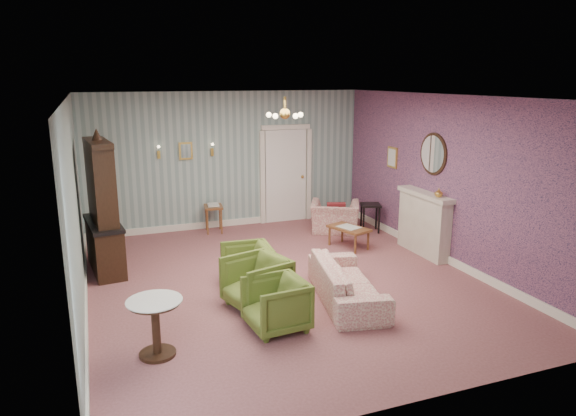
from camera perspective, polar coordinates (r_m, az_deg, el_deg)
name	(u,v)px	position (r m, az deg, el deg)	size (l,w,h in m)	color
floor	(285,281)	(8.54, -0.31, -7.91)	(7.00, 7.00, 0.00)	#905456
ceiling	(285,97)	(7.93, -0.34, 11.93)	(7.00, 7.00, 0.00)	white
wall_back	(228,160)	(11.41, -6.48, 5.13)	(6.00, 6.00, 0.00)	gray
wall_front	(415,267)	(5.10, 13.56, -6.24)	(6.00, 6.00, 0.00)	gray
wall_left	(76,210)	(7.64, -21.94, -0.17)	(7.00, 7.00, 0.00)	gray
wall_right	(447,180)	(9.56, 16.81, 2.92)	(7.00, 7.00, 0.00)	gray
wall_right_floral	(447,180)	(9.55, 16.74, 2.92)	(7.00, 7.00, 0.00)	#B75B79
door	(286,174)	(11.81, -0.25, 3.70)	(1.12, 0.12, 2.16)	white
olive_chair_a	(276,302)	(6.88, -1.31, -10.11)	(0.72, 0.68, 0.74)	#556924
olive_chair_b	(256,280)	(7.52, -3.42, -7.74)	(0.78, 0.73, 0.81)	#556924
olive_chair_c	(247,264)	(8.25, -4.45, -6.01)	(0.72, 0.67, 0.74)	#556924
sofa_chintz	(347,275)	(7.77, 6.39, -7.24)	(1.96, 0.57, 0.77)	#A24149
wingback_chair	(335,212)	(11.12, 5.09, -0.44)	(0.98, 0.64, 0.86)	#A24149
dresser	(101,203)	(9.20, -19.50, 0.50)	(0.49, 1.40, 2.34)	black
fireplace	(424,223)	(9.98, 14.44, -1.60)	(0.30, 1.40, 1.16)	beige
mantel_vase	(439,193)	(9.50, 15.95, 1.59)	(0.15, 0.15, 0.15)	gold
oval_mirror	(433,154)	(9.79, 15.37, 5.64)	(0.04, 0.76, 0.84)	white
framed_print	(392,157)	(10.94, 11.20, 5.37)	(0.04, 0.34, 0.42)	gold
coffee_table	(349,237)	(10.18, 6.56, -3.15)	(0.44, 0.80, 0.41)	brown
side_table_black	(370,218)	(11.24, 8.84, -1.06)	(0.40, 0.40, 0.60)	black
pedestal_table	(156,328)	(6.47, -14.05, -12.41)	(0.65, 0.65, 0.70)	black
nesting_table	(214,218)	(11.21, -8.02, -1.04)	(0.37, 0.47, 0.62)	brown
gilt_mirror_back	(186,151)	(11.15, -10.97, 6.06)	(0.28, 0.06, 0.36)	gold
sconce_left	(159,152)	(11.05, -13.77, 5.85)	(0.16, 0.12, 0.30)	gold
sconce_right	(212,150)	(11.23, -8.17, 6.23)	(0.16, 0.12, 0.30)	gold
chandelier	(285,115)	(7.95, -0.34, 9.99)	(0.56, 0.56, 0.36)	gold
burgundy_cushion	(336,212)	(10.95, 5.20, -0.39)	(0.38, 0.10, 0.38)	maroon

